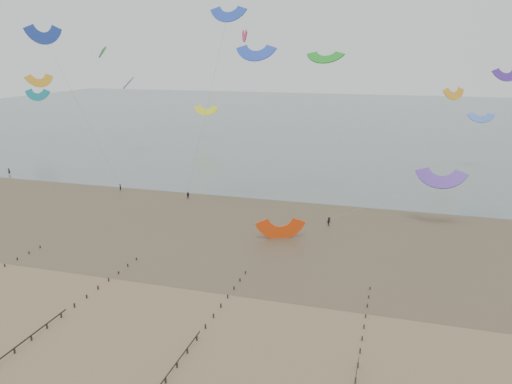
# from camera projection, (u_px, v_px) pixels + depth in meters

# --- Properties ---
(ground) EXTENTS (500.00, 500.00, 0.00)m
(ground) POSITION_uv_depth(u_px,v_px,m) (187.00, 309.00, 63.54)
(ground) COLOR brown
(ground) RESTS_ON ground
(sea_and_shore) EXTENTS (500.00, 665.00, 0.03)m
(sea_and_shore) POSITION_uv_depth(u_px,v_px,m) (240.00, 221.00, 96.43)
(sea_and_shore) COLOR #475654
(sea_and_shore) RESTS_ON ground
(kitesurfer_lead) EXTENTS (0.71, 0.63, 1.64)m
(kitesurfer_lead) POSITION_uv_depth(u_px,v_px,m) (120.00, 187.00, 117.75)
(kitesurfer_lead) COLOR black
(kitesurfer_lead) RESTS_ON ground
(kitesurfers) EXTENTS (144.31, 18.74, 1.87)m
(kitesurfers) POSITION_uv_depth(u_px,v_px,m) (415.00, 212.00, 99.05)
(kitesurfers) COLOR black
(kitesurfers) RESTS_ON ground
(grounded_kite) EXTENTS (8.97, 8.11, 4.03)m
(grounded_kite) POSITION_uv_depth(u_px,v_px,m) (280.00, 238.00, 87.63)
(grounded_kite) COLOR #E8430E
(grounded_kite) RESTS_ON ground
(kites_airborne) EXTENTS (237.11, 121.76, 40.85)m
(kites_airborne) POSITION_uv_depth(u_px,v_px,m) (258.00, 82.00, 145.45)
(kites_airborne) COLOR #A51630
(kites_airborne) RESTS_ON ground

